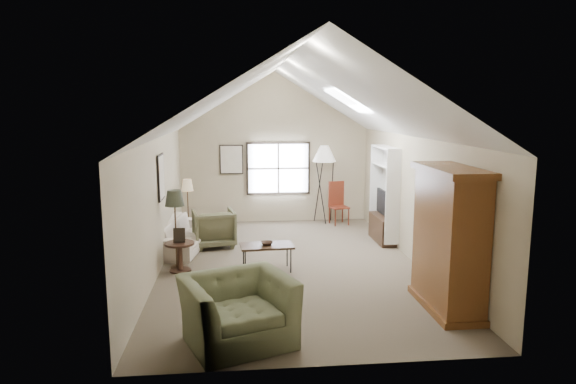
{
  "coord_description": "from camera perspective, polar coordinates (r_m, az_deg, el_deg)",
  "views": [
    {
      "loc": [
        -1.03,
        -9.68,
        3.1
      ],
      "look_at": [
        0.0,
        0.4,
        1.4
      ],
      "focal_mm": 32.0,
      "sensor_mm": 36.0,
      "label": 1
    }
  ],
  "objects": [
    {
      "name": "side_chair",
      "position": [
        13.6,
        5.71,
        -1.26
      ],
      "size": [
        0.53,
        0.53,
        1.13
      ],
      "primitive_type": "cube",
      "rotation": [
        0.0,
        0.0,
        0.23
      ],
      "color": "maroon",
      "rests_on": "ground"
    },
    {
      "name": "media_console",
      "position": [
        12.09,
        10.44,
        -4.02
      ],
      "size": [
        0.34,
        1.18,
        0.6
      ],
      "primitive_type": "cube",
      "color": "#382316",
      "rests_on": "ground"
    },
    {
      "name": "tv_alcove",
      "position": [
        11.93,
        10.66,
        -0.05
      ],
      "size": [
        0.32,
        1.3,
        2.1
      ],
      "primitive_type": "cube",
      "color": "white",
      "rests_on": "ground"
    },
    {
      "name": "coffee_table",
      "position": [
        9.83,
        -2.37,
        -7.31
      ],
      "size": [
        1.03,
        0.62,
        0.51
      ],
      "primitive_type": "cube",
      "rotation": [
        0.0,
        0.0,
        0.07
      ],
      "color": "#392317",
      "rests_on": "ground"
    },
    {
      "name": "sofa",
      "position": [
        11.53,
        -11.52,
        -4.59
      ],
      "size": [
        1.26,
        2.35,
        0.65
      ],
      "primitive_type": "imported",
      "rotation": [
        0.0,
        0.0,
        1.39
      ],
      "color": "beige",
      "rests_on": "ground"
    },
    {
      "name": "tv_panel",
      "position": [
        11.97,
        10.53,
        -1.14
      ],
      "size": [
        0.05,
        0.9,
        0.55
      ],
      "primitive_type": "cube",
      "color": "black",
      "rests_on": "media_console"
    },
    {
      "name": "window",
      "position": [
        13.78,
        -1.09,
        2.65
      ],
      "size": [
        1.72,
        0.08,
        1.42
      ],
      "primitive_type": "cube",
      "color": "black",
      "rests_on": "room_shell"
    },
    {
      "name": "armchair_near",
      "position": [
        6.97,
        -5.6,
        -12.95
      ],
      "size": [
        1.69,
        1.59,
        0.88
      ],
      "primitive_type": "imported",
      "rotation": [
        0.0,
        0.0,
        0.36
      ],
      "color": "#676C4C",
      "rests_on": "ground"
    },
    {
      "name": "skylight",
      "position": [
        10.83,
        6.69,
        10.1
      ],
      "size": [
        0.8,
        1.2,
        0.52
      ],
      "primitive_type": null,
      "color": "white",
      "rests_on": "room_shell"
    },
    {
      "name": "armchair_far",
      "position": [
        11.57,
        -8.24,
        -3.99
      ],
      "size": [
        1.03,
        1.05,
        0.83
      ],
      "primitive_type": "imported",
      "rotation": [
        0.0,
        0.0,
        3.32
      ],
      "color": "brown",
      "rests_on": "ground"
    },
    {
      "name": "tan_lamp",
      "position": [
        12.62,
        -11.05,
        -1.62
      ],
      "size": [
        0.33,
        0.33,
        1.4
      ],
      "primitive_type": null,
      "rotation": [
        0.0,
        0.0,
        -0.18
      ],
      "color": "tan",
      "rests_on": "ground"
    },
    {
      "name": "dark_lamp",
      "position": [
        10.07,
        -12.37,
        -4.02
      ],
      "size": [
        0.43,
        0.43,
        1.56
      ],
      "primitive_type": null,
      "rotation": [
        0.0,
        0.0,
        -0.18
      ],
      "color": "black",
      "rests_on": "ground"
    },
    {
      "name": "side_table",
      "position": [
        10.0,
        -11.91,
        -7.06
      ],
      "size": [
        0.65,
        0.65,
        0.56
      ],
      "primitive_type": "cylinder",
      "rotation": [
        0.0,
        0.0,
        -0.18
      ],
      "color": "#361D16",
      "rests_on": "ground"
    },
    {
      "name": "tripod_lamp",
      "position": [
        13.73,
        4.01,
        0.93
      ],
      "size": [
        0.62,
        0.62,
        2.11
      ],
      "primitive_type": null,
      "rotation": [
        0.0,
        0.0,
        -0.01
      ],
      "color": "silver",
      "rests_on": "ground"
    },
    {
      "name": "room_shell",
      "position": [
        9.73,
        0.24,
        10.16
      ],
      "size": [
        5.01,
        8.01,
        4.0
      ],
      "color": "#6C614D",
      "rests_on": "ground"
    },
    {
      "name": "armoire",
      "position": [
        8.2,
        17.47,
        -5.03
      ],
      "size": [
        0.6,
        1.5,
        2.2
      ],
      "primitive_type": "cube",
      "color": "brown",
      "rests_on": "ground"
    },
    {
      "name": "wall_art",
      "position": [
        11.73,
        -9.96,
        2.66
      ],
      "size": [
        1.97,
        3.71,
        0.88
      ],
      "color": "black",
      "rests_on": "room_shell"
    },
    {
      "name": "bowl",
      "position": [
        9.75,
        -2.38,
        -5.71
      ],
      "size": [
        0.25,
        0.25,
        0.06
      ],
      "primitive_type": "imported",
      "rotation": [
        0.0,
        0.0,
        0.07
      ],
      "color": "#332214",
      "rests_on": "coffee_table"
    }
  ]
}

